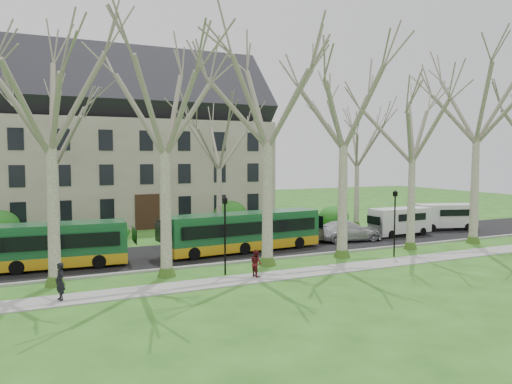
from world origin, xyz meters
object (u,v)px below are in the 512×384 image
bus_follow (244,231)px  pedestrian_a (60,281)px  van_a (400,222)px  pedestrian_b (256,263)px  sedan (348,231)px  bus_lead (28,247)px  van_b (445,217)px

bus_follow → pedestrian_a: (-12.37, -7.19, -0.51)m
bus_follow → pedestrian_a: bus_follow is taller
van_a → pedestrian_b: size_ratio=3.53×
pedestrian_b → sedan: bearing=-64.8°
bus_lead → pedestrian_a: bus_lead is taller
bus_lead → pedestrian_b: size_ratio=7.42×
bus_lead → bus_follow: bearing=3.9°
van_a → pedestrian_a: (-26.81, -7.95, -0.27)m
van_b → pedestrian_a: van_b is taller
bus_lead → van_a: bearing=5.5°
bus_follow → van_a: size_ratio=2.12×
bus_lead → van_b: bearing=6.6°
van_a → van_b: size_ratio=0.99×
van_b → van_a: bearing=-155.4°
sedan → pedestrian_a: pedestrian_a is taller
pedestrian_b → van_a: bearing=-73.1°
van_b → pedestrian_b: (-22.64, -8.47, -0.41)m
van_a → van_b: (5.84, 0.78, 0.01)m
bus_lead → sedan: bearing=5.0°
bus_follow → pedestrian_b: bus_follow is taller
bus_lead → pedestrian_a: bearing=-76.3°
van_b → pedestrian_b: van_b is taller
van_a → pedestrian_a: van_a is taller
sedan → pedestrian_b: sedan is taller
bus_follow → van_b: 20.34m
bus_follow → sedan: size_ratio=2.08×
sedan → pedestrian_a: 22.67m
sedan → bus_follow: bearing=100.0°
sedan → van_a: size_ratio=1.02×
van_a → pedestrian_b: (-16.79, -7.69, -0.40)m
sedan → pedestrian_b: size_ratio=3.61×
sedan → pedestrian_a: bearing=117.0°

